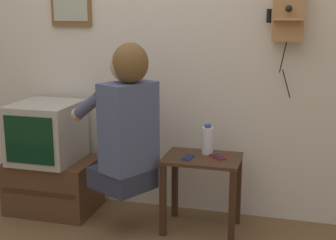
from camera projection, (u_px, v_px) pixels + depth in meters
wall_back at (147, 39)px, 3.41m from camera, size 6.80×0.05×2.55m
side_table at (202, 175)px, 3.16m from camera, size 0.51×0.37×0.52m
person at (126, 119)px, 3.02m from camera, size 0.60×0.54×0.97m
tv_stand at (54, 185)px, 3.53m from camera, size 0.63×0.45×0.40m
television at (46, 132)px, 3.43m from camera, size 0.45×0.48×0.43m
wall_phone_antique at (289, 12)px, 3.03m from camera, size 0.24×0.19×0.78m
cell_phone_held at (188, 157)px, 3.11m from camera, size 0.07×0.13×0.01m
cell_phone_spare at (218, 157)px, 3.12m from camera, size 0.13×0.13×0.01m
water_bottle at (207, 140)px, 3.18m from camera, size 0.08×0.08×0.21m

